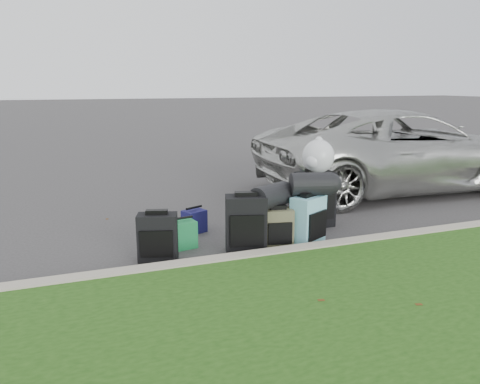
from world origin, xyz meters
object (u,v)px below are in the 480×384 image
object	(u,v)px
suitcase_olive	(278,229)
suitcase_teal	(308,221)
suitcase_large_black_left	(246,224)
suitcase_large_black_right	(315,199)
suv	(401,150)
tote_green	(183,234)
suitcase_small_black	(158,238)
tote_navy	(194,221)

from	to	relation	value
suitcase_olive	suitcase_teal	world-z (taller)	suitcase_teal
suitcase_large_black_left	suitcase_large_black_right	distance (m)	1.43
suitcase_teal	suitcase_large_black_right	bearing A→B (deg)	27.39
suv	suitcase_olive	size ratio (longest dim) A/B	11.09
suitcase_large_black_right	suitcase_olive	bearing A→B (deg)	-143.87
suitcase_teal	tote_green	bearing A→B (deg)	135.89
suitcase_small_black	tote_green	distance (m)	0.51
tote_navy	suitcase_large_black_right	bearing A→B (deg)	-33.48
suitcase_teal	tote_green	size ratio (longest dim) A/B	1.85
suv	suitcase_teal	xyz separation A→B (m)	(-3.14, -2.19, -0.44)
suitcase_olive	suitcase_teal	size ratio (longest dim) A/B	0.79
tote_navy	suitcase_small_black	bearing A→B (deg)	-149.62
suitcase_small_black	suitcase_large_black_right	size ratio (longest dim) A/B	0.71
suitcase_large_black_left	tote_navy	world-z (taller)	suitcase_large_black_left
suv	suitcase_olive	world-z (taller)	suv
suitcase_small_black	suitcase_teal	bearing A→B (deg)	13.56
suitcase_small_black	suitcase_olive	world-z (taller)	suitcase_small_black
suitcase_small_black	suitcase_large_black_right	distance (m)	2.39
suv	tote_green	xyz separation A→B (m)	(-4.62, -1.75, -0.58)
tote_green	tote_navy	distance (m)	0.62
suitcase_olive	suitcase_teal	distance (m)	0.40
tote_navy	suv	bearing A→B (deg)	-7.31
suv	tote_green	distance (m)	4.97
suv	suitcase_teal	size ratio (longest dim) A/B	8.75
suv	tote_green	bearing A→B (deg)	113.54
suitcase_small_black	suitcase_large_black_left	xyz separation A→B (m)	(1.03, -0.07, 0.07)
suitcase_small_black	suitcase_large_black_right	world-z (taller)	suitcase_large_black_right
suitcase_small_black	suitcase_olive	size ratio (longest dim) A/B	1.12
suitcase_small_black	suitcase_large_black_left	distance (m)	1.04
suv	suitcase_small_black	world-z (taller)	suv
suitcase_small_black	suitcase_olive	bearing A→B (deg)	13.80
suitcase_teal	tote_green	world-z (taller)	suitcase_teal
suitcase_small_black	suitcase_large_black_right	xyz separation A→B (m)	(2.32, 0.57, 0.11)
suitcase_teal	suitcase_large_black_right	size ratio (longest dim) A/B	0.80
suitcase_large_black_left	tote_green	xyz separation A→B (m)	(-0.67, 0.41, -0.17)
suv	suitcase_olive	bearing A→B (deg)	124.23
suv	suitcase_large_black_right	world-z (taller)	suv
suitcase_small_black	suitcase_olive	distance (m)	1.45
suitcase_teal	tote_green	xyz separation A→B (m)	(-1.48, 0.44, -0.14)
suitcase_small_black	tote_green	world-z (taller)	suitcase_small_black
suitcase_teal	tote_navy	bearing A→B (deg)	112.87
suitcase_small_black	suitcase_teal	world-z (taller)	suitcase_teal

